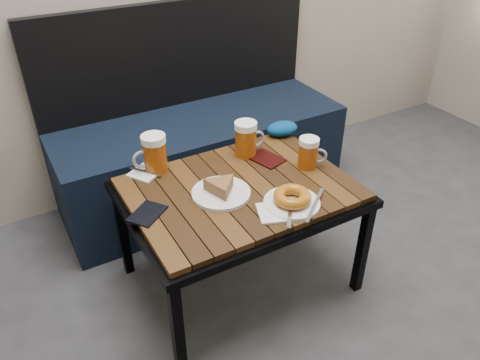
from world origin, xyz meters
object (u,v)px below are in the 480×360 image
beer_mug_left (154,153)px  plate_bagel (292,199)px  bench (199,149)px  passport_navy (147,214)px  cafe_table (240,196)px  plate_pie (221,189)px  beer_mug_right (309,153)px  passport_burgundy (266,159)px  beer_mug_centre (246,139)px  knit_pouch (282,129)px

beer_mug_left → plate_bagel: 0.56m
bench → passport_navy: size_ratio=11.12×
bench → cafe_table: (-0.13, -0.65, 0.16)m
plate_pie → beer_mug_left: bearing=117.5°
beer_mug_left → beer_mug_right: size_ratio=1.20×
cafe_table → plate_bagel: size_ratio=3.50×
bench → beer_mug_right: bearing=-75.9°
plate_bagel → passport_navy: plate_bagel is taller
beer_mug_left → passport_burgundy: (0.41, -0.14, -0.07)m
bench → beer_mug_centre: (0.01, -0.45, 0.27)m
cafe_table → knit_pouch: knit_pouch is taller
plate_pie → plate_bagel: bearing=-43.1°
cafe_table → beer_mug_right: bearing=-2.2°
bench → beer_mug_left: 0.60m
plate_pie → passport_burgundy: size_ratio=1.56×
bench → plate_pie: bench is taller
beer_mug_centre → knit_pouch: (0.22, 0.07, -0.04)m
bench → knit_pouch: bench is taller
beer_mug_left → plate_bagel: size_ratio=0.62×
bench → beer_mug_centre: bearing=-89.3°
beer_mug_right → passport_navy: (-0.65, 0.02, -0.06)m
beer_mug_centre → passport_burgundy: 0.11m
cafe_table → plate_pie: bearing=-171.1°
beer_mug_left → passport_navy: size_ratio=1.19×
beer_mug_right → knit_pouch: bearing=110.0°
plate_pie → passport_navy: bearing=175.2°
beer_mug_right → passport_burgundy: size_ratio=0.92×
plate_pie → beer_mug_centre: bearing=42.5°
cafe_table → plate_bagel: plate_bagel is taller
beer_mug_left → knit_pouch: 0.59m
beer_mug_centre → beer_mug_left: bearing=171.7°
plate_pie → passport_navy: 0.27m
passport_navy → plate_bagel: bearing=29.9°
cafe_table → beer_mug_right: (0.30, -0.01, 0.11)m
beer_mug_centre → plate_bagel: (-0.04, -0.38, -0.05)m
knit_pouch → beer_mug_centre: bearing=-162.8°
passport_navy → passport_burgundy: same height
bench → beer_mug_right: size_ratio=11.28×
passport_navy → bench: bearing=105.8°
knit_pouch → beer_mug_left: bearing=-180.0°
bench → passport_burgundy: (0.05, -0.53, 0.20)m
cafe_table → passport_navy: 0.36m
passport_burgundy → beer_mug_left: bearing=144.2°
beer_mug_centre → plate_bagel: 0.38m
beer_mug_right → plate_pie: (-0.38, -0.00, -0.04)m
beer_mug_left → beer_mug_right: beer_mug_left is taller
plate_bagel → knit_pouch: bearing=59.9°
bench → plate_bagel: 0.86m
plate_bagel → knit_pouch: knit_pouch is taller
knit_pouch → plate_pie: bearing=-148.5°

